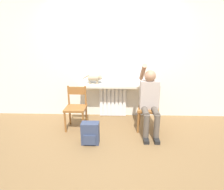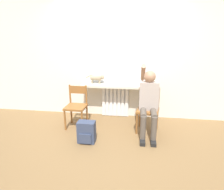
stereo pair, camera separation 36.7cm
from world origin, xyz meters
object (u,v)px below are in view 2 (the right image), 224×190
(chair_left, at_px, (76,106))
(person, at_px, (149,100))
(chair_right, at_px, (148,109))
(cat, at_px, (97,78))
(backpack, at_px, (86,132))

(chair_left, distance_m, person, 1.42)
(chair_left, height_order, chair_right, same)
(chair_right, height_order, person, person)
(chair_right, bearing_deg, chair_left, -169.96)
(chair_right, relative_size, cat, 1.92)
(chair_left, distance_m, cat, 0.80)
(person, xyz_separation_m, backpack, (-1.04, -0.48, -0.47))
(chair_right, relative_size, backpack, 2.20)
(chair_left, bearing_deg, person, -3.95)
(person, bearing_deg, chair_right, 86.61)
(chair_right, bearing_deg, cat, 162.59)
(chair_left, height_order, cat, cat)
(chair_left, distance_m, chair_right, 1.41)
(backpack, bearing_deg, chair_left, 121.24)
(chair_right, xyz_separation_m, person, (-0.01, -0.11, 0.22))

